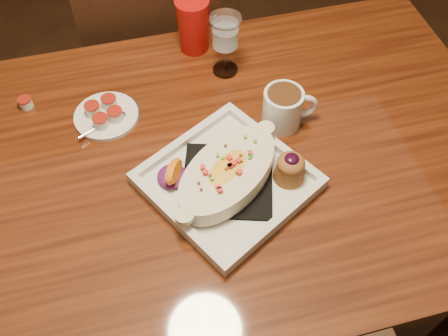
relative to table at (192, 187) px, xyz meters
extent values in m
plane|color=black|center=(0.00, 0.00, -0.65)|extent=(7.00, 7.00, 0.00)
cube|color=#67290E|center=(0.00, 0.00, 0.08)|extent=(1.50, 0.90, 0.04)
cylinder|color=black|center=(0.67, 0.37, -0.30)|extent=(0.07, 0.07, 0.71)
cube|color=black|center=(0.00, 0.70, -0.20)|extent=(0.42, 0.42, 0.04)
cylinder|color=black|center=(0.17, 0.87, -0.43)|extent=(0.04, 0.04, 0.45)
cylinder|color=black|center=(-0.17, 0.87, -0.43)|extent=(0.04, 0.04, 0.45)
cylinder|color=black|center=(0.17, 0.53, -0.43)|extent=(0.04, 0.04, 0.45)
cylinder|color=black|center=(-0.17, 0.53, -0.43)|extent=(0.04, 0.04, 0.45)
cube|color=black|center=(0.00, 0.51, 0.05)|extent=(0.40, 0.03, 0.46)
cube|color=silver|center=(0.07, -0.08, 0.10)|extent=(0.41, 0.41, 0.01)
cube|color=black|center=(0.07, -0.08, 0.11)|extent=(0.24, 0.24, 0.01)
ellipsoid|color=gold|center=(0.07, -0.08, 0.14)|extent=(0.26, 0.24, 0.04)
ellipsoid|color=#631658|center=(-0.05, -0.04, 0.12)|extent=(0.07, 0.07, 0.02)
cone|color=brown|center=(0.20, -0.10, 0.13)|extent=(0.07, 0.07, 0.05)
ellipsoid|color=brown|center=(0.20, -0.10, 0.16)|extent=(0.06, 0.06, 0.03)
ellipsoid|color=black|center=(0.20, -0.10, 0.17)|extent=(0.03, 0.03, 0.01)
cylinder|color=silver|center=(0.23, 0.06, 0.14)|extent=(0.09, 0.09, 0.10)
cylinder|color=#3A2010|center=(0.23, 0.06, 0.18)|extent=(0.08, 0.08, 0.02)
torus|color=silver|center=(0.28, 0.06, 0.14)|extent=(0.07, 0.02, 0.07)
cylinder|color=silver|center=(0.15, 0.27, 0.10)|extent=(0.06, 0.06, 0.01)
cylinder|color=silver|center=(0.15, 0.27, 0.14)|extent=(0.01, 0.01, 0.07)
cone|color=silver|center=(0.15, 0.27, 0.22)|extent=(0.08, 0.08, 0.08)
cylinder|color=silver|center=(-0.16, 0.18, 0.10)|extent=(0.15, 0.15, 0.01)
cylinder|color=silver|center=(-0.19, 0.19, 0.12)|extent=(0.03, 0.03, 0.03)
cylinder|color=#A31E14|center=(-0.19, 0.19, 0.13)|extent=(0.04, 0.04, 0.00)
cylinder|color=silver|center=(-0.15, 0.20, 0.12)|extent=(0.03, 0.03, 0.03)
cylinder|color=#A31E14|center=(-0.15, 0.20, 0.13)|extent=(0.04, 0.04, 0.00)
cylinder|color=silver|center=(-0.14, 0.16, 0.12)|extent=(0.03, 0.03, 0.03)
cylinder|color=#A31E14|center=(-0.14, 0.16, 0.13)|extent=(0.04, 0.04, 0.00)
cylinder|color=silver|center=(-0.18, 0.15, 0.12)|extent=(0.03, 0.03, 0.03)
cylinder|color=#A31E14|center=(-0.18, 0.15, 0.13)|extent=(0.04, 0.04, 0.00)
cylinder|color=silver|center=(-0.35, 0.27, 0.11)|extent=(0.03, 0.03, 0.02)
cylinder|color=#A31E14|center=(-0.35, 0.27, 0.12)|extent=(0.03, 0.03, 0.00)
cone|color=#B20F0C|center=(0.10, 0.37, 0.17)|extent=(0.09, 0.09, 0.15)
camera|label=1|loc=(-0.09, -0.66, 0.99)|focal=40.00mm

